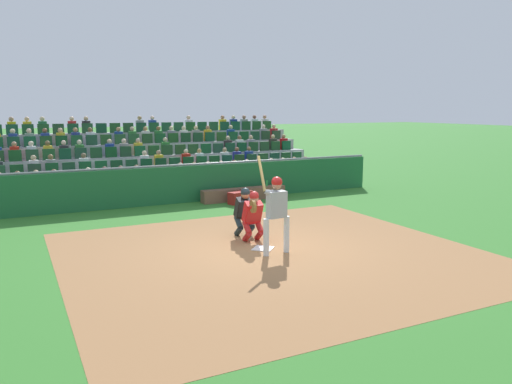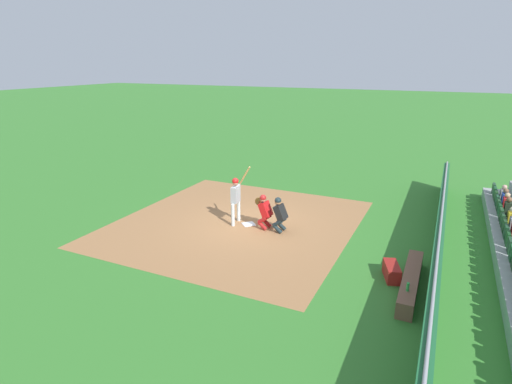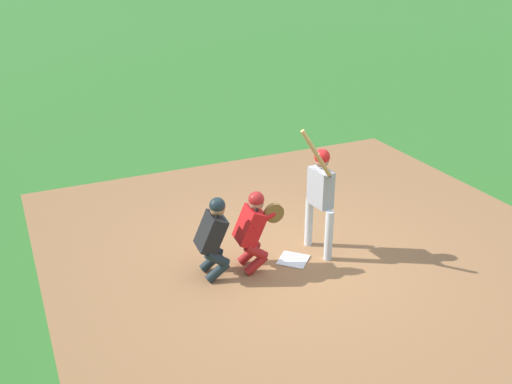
{
  "view_description": "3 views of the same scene",
  "coord_description": "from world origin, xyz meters",
  "px_view_note": "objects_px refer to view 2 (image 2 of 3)",
  "views": [
    {
      "loc": [
        5.24,
        10.01,
        3.26
      ],
      "look_at": [
        -0.17,
        -0.71,
        1.24
      ],
      "focal_mm": 35.07,
      "sensor_mm": 36.0,
      "label": 1
    },
    {
      "loc": [
        -12.96,
        -6.31,
        5.82
      ],
      "look_at": [
        0.02,
        -0.29,
        1.31
      ],
      "focal_mm": 29.16,
      "sensor_mm": 36.0,
      "label": 2
    },
    {
      "loc": [
        6.94,
        -3.89,
        4.68
      ],
      "look_at": [
        -0.36,
        -0.48,
        1.14
      ],
      "focal_mm": 40.59,
      "sensor_mm": 36.0,
      "label": 3
    }
  ],
  "objects_px": {
    "batter_at_plate": "(236,195)",
    "catcher_crouching": "(264,210)",
    "home_plate_umpire": "(280,213)",
    "dugout_bench": "(411,282)",
    "home_plate_marker": "(249,224)",
    "equipment_duffel_bag": "(392,271)",
    "water_bottle_on_bench": "(408,287)"
  },
  "relations": [
    {
      "from": "home_plate_umpire",
      "to": "equipment_duffel_bag",
      "type": "bearing_deg",
      "value": -113.67
    },
    {
      "from": "catcher_crouching",
      "to": "home_plate_umpire",
      "type": "height_order",
      "value": "catcher_crouching"
    },
    {
      "from": "dugout_bench",
      "to": "home_plate_umpire",
      "type": "bearing_deg",
      "value": 64.71
    },
    {
      "from": "batter_at_plate",
      "to": "water_bottle_on_bench",
      "type": "relative_size",
      "value": 9.97
    },
    {
      "from": "home_plate_marker",
      "to": "equipment_duffel_bag",
      "type": "xyz_separation_m",
      "value": [
        -1.93,
        -5.38,
        0.19
      ]
    },
    {
      "from": "catcher_crouching",
      "to": "equipment_duffel_bag",
      "type": "bearing_deg",
      "value": -111.52
    },
    {
      "from": "catcher_crouching",
      "to": "equipment_duffel_bag",
      "type": "xyz_separation_m",
      "value": [
        -1.86,
        -4.72,
        -0.51
      ]
    },
    {
      "from": "dugout_bench",
      "to": "equipment_duffel_bag",
      "type": "bearing_deg",
      "value": 53.81
    },
    {
      "from": "home_plate_marker",
      "to": "equipment_duffel_bag",
      "type": "height_order",
      "value": "equipment_duffel_bag"
    },
    {
      "from": "batter_at_plate",
      "to": "dugout_bench",
      "type": "xyz_separation_m",
      "value": [
        -2.25,
        -6.4,
        -0.88
      ]
    },
    {
      "from": "water_bottle_on_bench",
      "to": "equipment_duffel_bag",
      "type": "height_order",
      "value": "water_bottle_on_bench"
    },
    {
      "from": "home_plate_marker",
      "to": "dugout_bench",
      "type": "xyz_separation_m",
      "value": [
        -2.32,
        -5.91,
        0.2
      ]
    },
    {
      "from": "home_plate_marker",
      "to": "home_plate_umpire",
      "type": "height_order",
      "value": "home_plate_umpire"
    },
    {
      "from": "catcher_crouching",
      "to": "equipment_duffel_bag",
      "type": "height_order",
      "value": "catcher_crouching"
    },
    {
      "from": "home_plate_marker",
      "to": "water_bottle_on_bench",
      "type": "relative_size",
      "value": 1.99
    },
    {
      "from": "equipment_duffel_bag",
      "to": "home_plate_marker",
      "type": "bearing_deg",
      "value": 52.04
    },
    {
      "from": "home_plate_marker",
      "to": "batter_at_plate",
      "type": "bearing_deg",
      "value": 98.41
    },
    {
      "from": "home_plate_umpire",
      "to": "catcher_crouching",
      "type": "bearing_deg",
      "value": 84.2
    },
    {
      "from": "batter_at_plate",
      "to": "home_plate_umpire",
      "type": "xyz_separation_m",
      "value": [
        -0.06,
        -1.76,
        -0.4
      ]
    },
    {
      "from": "equipment_duffel_bag",
      "to": "catcher_crouching",
      "type": "bearing_deg",
      "value": 50.24
    },
    {
      "from": "home_plate_marker",
      "to": "home_plate_umpire",
      "type": "xyz_separation_m",
      "value": [
        -0.13,
        -1.28,
        0.68
      ]
    },
    {
      "from": "dugout_bench",
      "to": "equipment_duffel_bag",
      "type": "distance_m",
      "value": 0.67
    },
    {
      "from": "batter_at_plate",
      "to": "catcher_crouching",
      "type": "xyz_separation_m",
      "value": [
        0.0,
        -1.14,
        -0.38
      ]
    },
    {
      "from": "batter_at_plate",
      "to": "dugout_bench",
      "type": "distance_m",
      "value": 6.84
    },
    {
      "from": "batter_at_plate",
      "to": "water_bottle_on_bench",
      "type": "height_order",
      "value": "batter_at_plate"
    },
    {
      "from": "water_bottle_on_bench",
      "to": "equipment_duffel_bag",
      "type": "bearing_deg",
      "value": 21.78
    },
    {
      "from": "equipment_duffel_bag",
      "to": "water_bottle_on_bench",
      "type": "bearing_deg",
      "value": -176.47
    },
    {
      "from": "home_plate_umpire",
      "to": "dugout_bench",
      "type": "bearing_deg",
      "value": -115.29
    },
    {
      "from": "home_plate_umpire",
      "to": "water_bottle_on_bench",
      "type": "xyz_separation_m",
      "value": [
        -3.11,
        -4.62,
        -0.15
      ]
    },
    {
      "from": "batter_at_plate",
      "to": "catcher_crouching",
      "type": "relative_size",
      "value": 1.71
    },
    {
      "from": "catcher_crouching",
      "to": "home_plate_umpire",
      "type": "relative_size",
      "value": 1.0
    },
    {
      "from": "home_plate_marker",
      "to": "water_bottle_on_bench",
      "type": "distance_m",
      "value": 6.76
    }
  ]
}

